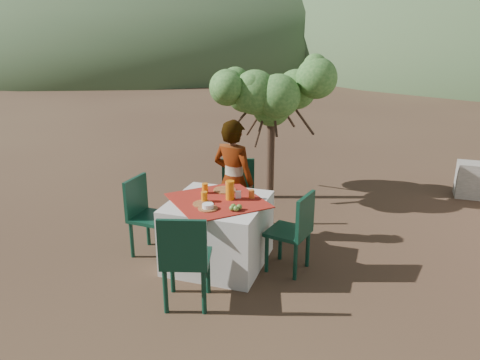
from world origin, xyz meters
name	(u,v)px	position (x,y,z in m)	size (l,w,h in m)	color
ground	(254,277)	(0.00, 0.00, 0.00)	(160.00, 160.00, 0.00)	#352018
table	(218,232)	(-0.48, 0.19, 0.38)	(1.30, 1.30, 0.76)	silver
chair_far	(238,191)	(-0.57, 1.17, 0.51)	(0.54, 0.54, 0.92)	black
chair_near	(185,257)	(-0.45, -0.74, 0.54)	(0.55, 0.55, 0.97)	black
chair_left	(145,212)	(-1.37, 0.16, 0.51)	(0.45, 0.45, 0.92)	black
chair_right	(295,229)	(0.38, 0.27, 0.50)	(0.50, 0.50, 0.91)	black
person	(233,181)	(-0.52, 0.86, 0.76)	(0.56, 0.37, 1.53)	#8C6651
shrub_tree	(276,101)	(-0.40, 2.45, 1.50)	(1.62, 1.59, 1.90)	#3E291F
hill_near_left	(145,56)	(-18.00, 30.00, 0.00)	(40.00, 40.00, 16.00)	#344C2B
hill_far_center	(351,46)	(-4.00, 52.00, 0.00)	(60.00, 60.00, 24.00)	slate
plate_far	(225,190)	(-0.51, 0.50, 0.77)	(0.26, 0.26, 0.01)	brown
plate_near	(203,204)	(-0.58, 0.01, 0.77)	(0.22, 0.22, 0.01)	brown
glass_far	(205,188)	(-0.69, 0.35, 0.82)	(0.07, 0.07, 0.11)	orange
glass_near	(204,197)	(-0.60, 0.10, 0.82)	(0.07, 0.07, 0.11)	orange
juice_pitcher	(230,190)	(-0.35, 0.25, 0.87)	(0.10, 0.10, 0.21)	orange
bowl_plate	(208,208)	(-0.48, -0.09, 0.77)	(0.21, 0.21, 0.01)	brown
white_bowl	(208,206)	(-0.48, -0.09, 0.80)	(0.12, 0.12, 0.04)	white
jar_left	(251,194)	(-0.14, 0.36, 0.81)	(0.06, 0.06, 0.10)	orange
jar_right	(252,194)	(-0.13, 0.36, 0.80)	(0.05, 0.05, 0.08)	orange
napkin_holder	(238,195)	(-0.28, 0.31, 0.80)	(0.06, 0.04, 0.08)	white
fruit_cluster	(235,208)	(-0.20, -0.03, 0.79)	(0.12, 0.11, 0.06)	#58802E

